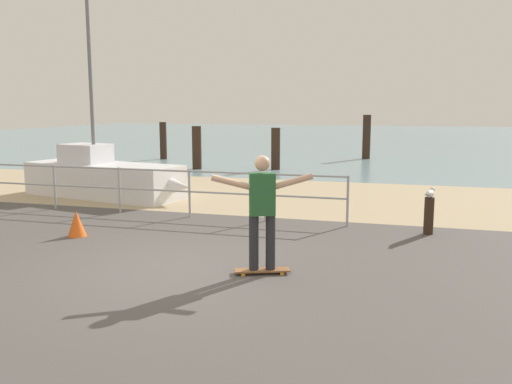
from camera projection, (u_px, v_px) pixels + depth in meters
ground_plane at (146, 292)px, 7.15m from camera, size 24.00×10.00×0.04m
beach_strip at (285, 196)px, 14.74m from camera, size 24.00×6.00×0.04m
sea_surface at (369, 138)px, 41.30m from camera, size 72.00×50.00×0.04m
railing_fence at (119, 183)px, 12.24m from camera, size 10.28×0.05×1.05m
sailboat at (108, 178)px, 14.39m from camera, size 5.07×2.23×5.67m
skateboard at (262, 270)px, 7.85m from camera, size 0.82×0.48×0.08m
skateboarder at (262, 206)px, 7.70m from camera, size 1.38×0.61×1.65m
bollard_short at (429, 216)px, 10.23m from camera, size 0.18×0.18×0.72m
seagull at (430, 193)px, 10.18m from camera, size 0.22×0.48×0.18m
groyne_post_0 at (163, 141)px, 24.56m from camera, size 0.31×0.31×1.69m
groyne_post_1 at (197, 148)px, 20.74m from camera, size 0.36×0.36×1.65m
groyne_post_2 at (276, 149)px, 20.56m from camera, size 0.34×0.34×1.60m
groyne_post_3 at (367, 137)px, 24.71m from camera, size 0.36×0.36×2.01m
traffic_cone at (77, 224)px, 10.08m from camera, size 0.36×0.36×0.50m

